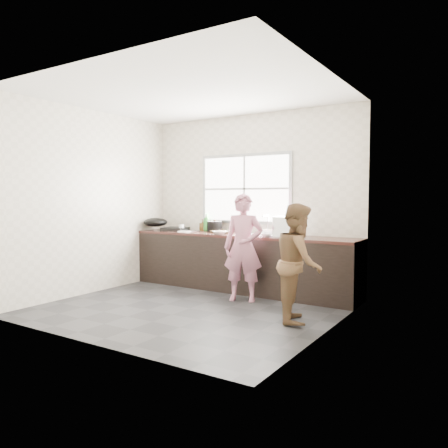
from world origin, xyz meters
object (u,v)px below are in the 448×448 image
Objects in this scene: woman at (243,251)px; person_side at (299,262)px; bottle_brown_tall at (203,225)px; bowl_held at (267,235)px; glass_jar at (181,228)px; bottle_green at (207,222)px; dish_rack at (288,227)px; bottle_brown_short at (215,226)px; wok at (156,222)px; plate_food at (184,232)px; pot_lid_left at (185,231)px; burner at (175,229)px; black_pot at (215,226)px; pot_lid_right at (194,231)px; cutting_board at (221,232)px; bowl_mince at (220,233)px; bowl_crabs at (269,233)px.

person_side is at bearing -45.62° from woman.
woman is 1.48m from bottle_brown_tall.
bowl_held is 1.78× the size of glass_jar.
bottle_green is 0.77× the size of dish_rack.
wok is at bearing -164.00° from bottle_brown_short.
plate_food is at bearing -40.25° from glass_jar.
bottle_green is 1.30× the size of pot_lid_left.
pot_lid_left is (0.19, 0.04, -0.02)m from burner.
black_pot is 0.61× the size of wok.
pot_lid_right is at bearing -127.25° from bottle_green.
bottle_brown_tall is (-0.30, 0.09, 0.00)m from black_pot.
bowl_held is at bearing -1.82° from plate_food.
bottle_brown_tall is 0.36m from glass_jar.
dish_rack is (1.21, -0.13, 0.13)m from cutting_board.
burner is 0.19m from pot_lid_left.
glass_jar is (-0.52, -0.21, -0.04)m from bottle_brown_short.
bowl_held reaches higher than pot_lid_left.
black_pot is 1.07m from wok.
woman is 6.96× the size of bowl_held.
bottle_brown_short reaches higher than black_pot.
bottle_green reaches higher than plate_food.
bowl_mince is at bearing -21.02° from pot_lid_right.
pot_lid_left is at bearing -146.69° from bottle_green.
pot_lid_left is at bearing 171.38° from bowl_held.
bottle_brown_tall is 0.20m from pot_lid_right.
bottle_brown_short reaches higher than pot_lid_left.
woman is at bearing -96.12° from bowl_crabs.
bottle_brown_tall is at bearing 169.78° from bottle_brown_short.
woman is 5.66× the size of black_pot.
wok is 2.41m from dish_rack.
plate_food is at bearing 178.18° from bowl_held.
glass_jar is at bearing -172.02° from cutting_board.
glass_jar is (-0.54, -0.17, -0.03)m from black_pot.
glass_jar reaches higher than bowl_crabs.
pot_lid_right is at bearing -167.01° from black_pot.
black_pot is at bearing 37.64° from plate_food.
bowl_crabs is at bearing 1.83° from cutting_board.
wok is 0.56m from pot_lid_left.
bowl_mince is at bearing -156.68° from bowl_crabs.
bowl_held reaches higher than plate_food.
burner is (-0.41, -0.23, -0.06)m from bottle_brown_tall.
pot_lid_right is at bearing 24.79° from glass_jar.
bottle_green is 0.88m from wok.
person_side reaches higher than plate_food.
glass_jar is at bearing 170.83° from dish_rack.
pot_lid_left is at bearing 15.47° from wok.
black_pot is 0.50m from plate_food.
glass_jar reaches higher than pot_lid_right.
wok is (-2.15, 0.10, 0.10)m from bowl_held.
cutting_board is 0.88× the size of wok.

